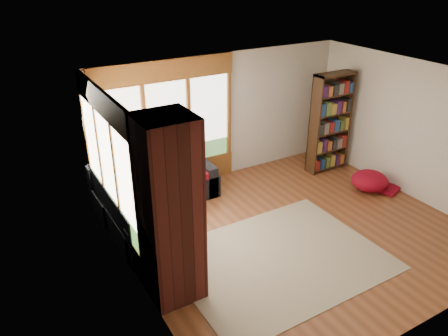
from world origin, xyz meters
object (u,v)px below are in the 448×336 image
brick_chimney (170,212)px  area_rug (279,259)px  pouf (370,180)px  dog_tan (147,176)px  bookshelf (330,123)px  sectional_sofa (150,201)px  dog_brindle (165,192)px

brick_chimney → area_rug: brick_chimney is taller
pouf → dog_tan: size_ratio=0.65×
bookshelf → pouf: (0.09, -1.18, -0.86)m
area_rug → bookshelf: (2.84, 2.10, 1.06)m
sectional_sofa → pouf: 4.38m
pouf → bookshelf: bearing=94.2°
area_rug → dog_tan: 2.66m
pouf → dog_brindle: (-4.11, 0.66, 0.57)m
dog_tan → brick_chimney: bearing=-155.7°
brick_chimney → pouf: (4.63, 0.76, -1.09)m
brick_chimney → dog_tan: size_ratio=2.34×
bookshelf → dog_tan: size_ratio=1.93×
dog_brindle → brick_chimney: bearing=154.2°
dog_brindle → area_rug: bearing=-149.1°
dog_brindle → bookshelf: bearing=-88.6°
sectional_sofa → dog_tan: 0.51m
sectional_sofa → pouf: size_ratio=3.05×
bookshelf → pouf: bearing=-85.8°
sectional_sofa → bookshelf: size_ratio=1.03×
brick_chimney → dog_tan: brick_chimney is taller
sectional_sofa → dog_tan: size_ratio=1.98×
dog_tan → area_rug: bearing=-113.6°
area_rug → dog_brindle: bearing=126.9°
sectional_sofa → brick_chimney: bearing=-99.2°
brick_chimney → pouf: brick_chimney is taller
area_rug → dog_brindle: dog_brindle is taller
brick_chimney → pouf: bearing=9.3°
sectional_sofa → area_rug: (1.25, -2.21, -0.30)m
brick_chimney → dog_brindle: size_ratio=2.86×
area_rug → dog_brindle: size_ratio=3.49×
bookshelf → dog_brindle: bearing=-172.6°
sectional_sofa → pouf: sectional_sofa is taller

